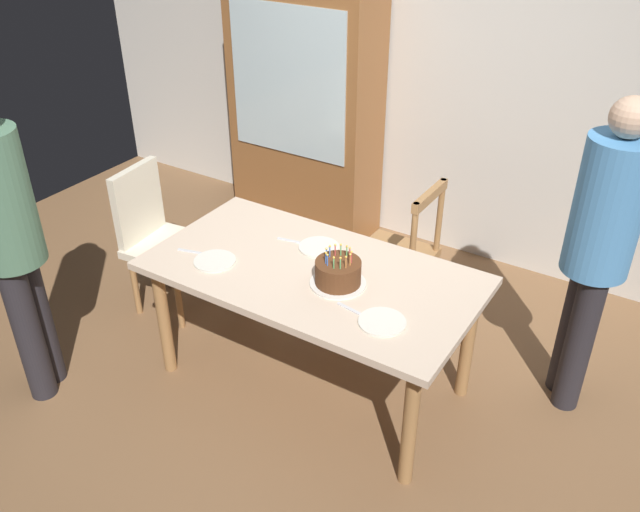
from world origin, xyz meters
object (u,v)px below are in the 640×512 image
(dining_table, at_px, (312,284))
(chair_upholstered, at_px, (156,232))
(plate_near_celebrant, at_px, (215,261))
(plate_far_side, at_px, (319,247))
(person_celebrant, at_px, (8,235))
(chair_spindle_back, at_px, (398,257))
(china_cabinet, at_px, (305,108))
(plate_near_guest, at_px, (382,322))
(birthday_cake, at_px, (338,274))
(person_guest, at_px, (599,244))

(dining_table, xyz_separation_m, chair_upholstered, (-1.24, 0.12, -0.12))
(plate_near_celebrant, height_order, plate_far_side, same)
(dining_table, distance_m, person_celebrant, 1.52)
(plate_far_side, xyz_separation_m, chair_upholstered, (-1.16, -0.08, -0.22))
(chair_spindle_back, xyz_separation_m, china_cabinet, (-1.18, 0.78, 0.49))
(person_celebrant, distance_m, china_cabinet, 2.39)
(chair_spindle_back, bearing_deg, china_cabinet, 146.47)
(plate_near_celebrant, distance_m, plate_far_side, 0.56)
(dining_table, bearing_deg, plate_near_guest, -21.78)
(birthday_cake, height_order, chair_upholstered, chair_upholstered)
(plate_far_side, bearing_deg, person_celebrant, -138.27)
(plate_far_side, distance_m, plate_near_guest, 0.72)
(plate_near_celebrant, xyz_separation_m, chair_upholstered, (-0.77, 0.32, -0.22))
(plate_near_guest, relative_size, china_cabinet, 0.12)
(plate_near_celebrant, relative_size, plate_far_side, 1.00)
(plate_near_guest, xyz_separation_m, chair_spindle_back, (-0.39, 0.98, -0.29))
(plate_near_celebrant, height_order, china_cabinet, china_cabinet)
(person_celebrant, bearing_deg, plate_near_celebrant, 38.84)
(plate_near_celebrant, relative_size, chair_upholstered, 0.23)
(plate_near_celebrant, bearing_deg, china_cabinet, 108.45)
(dining_table, distance_m, person_guest, 1.42)
(chair_upholstered, distance_m, china_cabinet, 1.51)
(birthday_cake, distance_m, chair_spindle_back, 0.89)
(person_celebrant, height_order, person_guest, person_celebrant)
(dining_table, distance_m, chair_upholstered, 1.25)
(dining_table, height_order, chair_upholstered, chair_upholstered)
(chair_upholstered, xyz_separation_m, person_celebrant, (0.00, -0.94, 0.44))
(plate_near_guest, relative_size, chair_spindle_back, 0.23)
(plate_near_celebrant, relative_size, chair_spindle_back, 0.23)
(china_cabinet, bearing_deg, person_guest, -21.92)
(dining_table, distance_m, birthday_cake, 0.24)
(birthday_cake, xyz_separation_m, chair_spindle_back, (-0.06, 0.82, -0.35))
(chair_spindle_back, bearing_deg, dining_table, -99.23)
(birthday_cake, xyz_separation_m, person_guest, (1.05, 0.68, 0.16))
(dining_table, relative_size, person_celebrant, 1.00)
(plate_near_celebrant, height_order, chair_spindle_back, chair_spindle_back)
(birthday_cake, relative_size, plate_far_side, 1.27)
(chair_spindle_back, xyz_separation_m, chair_upholstered, (-1.37, -0.65, 0.07))
(dining_table, height_order, person_guest, person_guest)
(chair_spindle_back, distance_m, china_cabinet, 1.50)
(birthday_cake, height_order, plate_far_side, birthday_cake)
(dining_table, bearing_deg, person_guest, 27.38)
(dining_table, relative_size, china_cabinet, 0.90)
(birthday_cake, bearing_deg, dining_table, 166.93)
(chair_spindle_back, height_order, person_celebrant, person_celebrant)
(dining_table, bearing_deg, birthday_cake, -13.07)
(chair_spindle_back, bearing_deg, birthday_cake, -86.12)
(plate_far_side, xyz_separation_m, china_cabinet, (-0.97, 1.35, 0.20))
(plate_far_side, distance_m, chair_spindle_back, 0.67)
(chair_upholstered, height_order, china_cabinet, china_cabinet)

